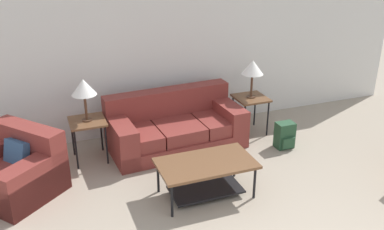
{
  "coord_description": "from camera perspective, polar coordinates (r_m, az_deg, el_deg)",
  "views": [
    {
      "loc": [
        -1.98,
        -1.89,
        3.02
      ],
      "look_at": [
        -0.14,
        2.94,
        0.8
      ],
      "focal_mm": 40.0,
      "sensor_mm": 36.0,
      "label": 1
    }
  ],
  "objects": [
    {
      "name": "wall_back",
      "position": [
        6.79,
        -3.23,
        8.53
      ],
      "size": [
        8.62,
        0.06,
        2.6
      ],
      "color": "silver",
      "rests_on": "ground_plane"
    },
    {
      "name": "armchair",
      "position": [
        5.77,
        -22.53,
        -6.94
      ],
      "size": [
        1.36,
        1.38,
        0.8
      ],
      "color": "maroon",
      "rests_on": "ground_plane"
    },
    {
      "name": "backpack",
      "position": [
        6.6,
        12.27,
        -2.69
      ],
      "size": [
        0.27,
        0.27,
        0.4
      ],
      "color": "#23472D",
      "rests_on": "ground_plane"
    },
    {
      "name": "table_lamp_left",
      "position": [
        5.94,
        -14.25,
        3.53
      ],
      "size": [
        0.34,
        0.34,
        0.6
      ],
      "color": "#472D1E",
      "rests_on": "side_table_left"
    },
    {
      "name": "side_table_right",
      "position": [
        6.86,
        7.83,
        1.85
      ],
      "size": [
        0.49,
        0.51,
        0.61
      ],
      "color": "brown",
      "rests_on": "ground_plane"
    },
    {
      "name": "side_table_left",
      "position": [
        6.14,
        -13.76,
        -1.29
      ],
      "size": [
        0.49,
        0.51,
        0.61
      ],
      "color": "brown",
      "rests_on": "ground_plane"
    },
    {
      "name": "table_lamp_right",
      "position": [
        6.68,
        8.09,
        6.23
      ],
      "size": [
        0.34,
        0.34,
        0.6
      ],
      "color": "#472D1E",
      "rests_on": "side_table_right"
    },
    {
      "name": "coffee_table",
      "position": [
        5.25,
        1.86,
        -7.43
      ],
      "size": [
        1.18,
        0.67,
        0.47
      ],
      "color": "brown",
      "rests_on": "ground_plane"
    },
    {
      "name": "couch",
      "position": [
        6.46,
        -2.27,
        -1.75
      ],
      "size": [
        2.04,
        1.07,
        0.82
      ],
      "color": "maroon",
      "rests_on": "ground_plane"
    }
  ]
}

